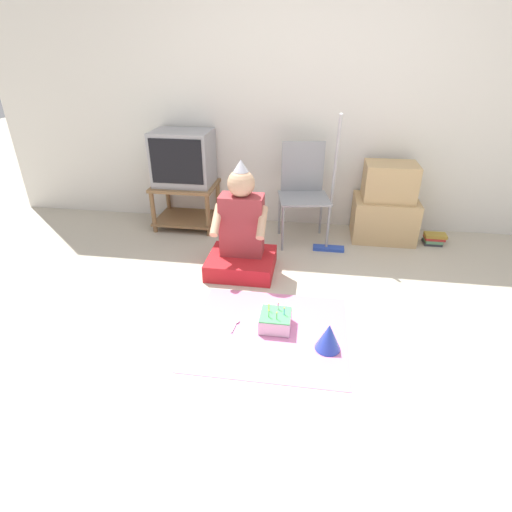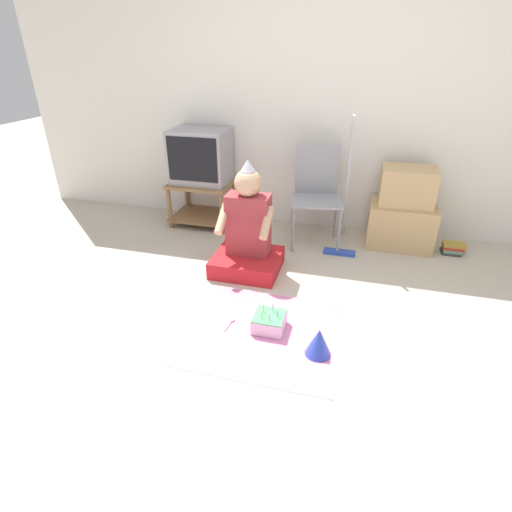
# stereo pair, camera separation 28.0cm
# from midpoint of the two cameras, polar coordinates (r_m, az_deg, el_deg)

# --- Properties ---
(ground_plane) EXTENTS (16.00, 16.00, 0.00)m
(ground_plane) POSITION_cam_midpoint_polar(r_m,az_deg,el_deg) (2.50, 2.40, -13.83)
(ground_plane) COLOR #BCB29E
(wall_back) EXTENTS (6.40, 0.06, 2.55)m
(wall_back) POSITION_cam_midpoint_polar(r_m,az_deg,el_deg) (3.94, 6.42, 22.15)
(wall_back) COLOR silver
(wall_back) RESTS_ON ground_plane
(tv_stand) EXTENTS (0.62, 0.49, 0.44)m
(tv_stand) POSITION_cam_midpoint_polar(r_m,az_deg,el_deg) (4.15, -11.83, 7.65)
(tv_stand) COLOR olive
(tv_stand) RESTS_ON ground_plane
(tv) EXTENTS (0.55, 0.42, 0.51)m
(tv) POSITION_cam_midpoint_polar(r_m,az_deg,el_deg) (4.04, -12.38, 13.50)
(tv) COLOR #99999E
(tv) RESTS_ON tv_stand
(folding_chair) EXTENTS (0.51, 0.47, 0.90)m
(folding_chair) POSITION_cam_midpoint_polar(r_m,az_deg,el_deg) (3.71, 4.60, 9.82)
(folding_chair) COLOR gray
(folding_chair) RESTS_ON ground_plane
(cardboard_box_stack) EXTENTS (0.58, 0.44, 0.73)m
(cardboard_box_stack) POSITION_cam_midpoint_polar(r_m,az_deg,el_deg) (3.92, 16.12, 6.83)
(cardboard_box_stack) COLOR tan
(cardboard_box_stack) RESTS_ON ground_plane
(dust_mop) EXTENTS (0.28, 0.44, 1.19)m
(dust_mop) POSITION_cam_midpoint_polar(r_m,az_deg,el_deg) (3.64, 8.57, 6.47)
(dust_mop) COLOR #2D4CB2
(dust_mop) RESTS_ON ground_plane
(book_pile) EXTENTS (0.20, 0.14, 0.10)m
(book_pile) POSITION_cam_midpoint_polar(r_m,az_deg,el_deg) (4.04, 22.28, 2.24)
(book_pile) COLOR #333338
(book_pile) RESTS_ON ground_plane
(person_seated) EXTENTS (0.54, 0.48, 0.91)m
(person_seated) POSITION_cam_midpoint_polar(r_m,az_deg,el_deg) (3.21, -4.58, 2.68)
(person_seated) COLOR red
(person_seated) RESTS_ON ground_plane
(party_cloth) EXTENTS (1.01, 0.90, 0.01)m
(party_cloth) POSITION_cam_midpoint_polar(r_m,az_deg,el_deg) (2.65, -1.16, -10.82)
(party_cloth) COLOR pink
(party_cloth) RESTS_ON ground_plane
(birthday_cake) EXTENTS (0.20, 0.20, 0.16)m
(birthday_cake) POSITION_cam_midpoint_polar(r_m,az_deg,el_deg) (2.65, -0.27, -9.29)
(birthday_cake) COLOR silver
(birthday_cake) RESTS_ON party_cloth
(party_hat_blue) EXTENTS (0.16, 0.16, 0.18)m
(party_hat_blue) POSITION_cam_midpoint_polar(r_m,az_deg,el_deg) (2.48, 7.13, -11.48)
(party_hat_blue) COLOR blue
(party_hat_blue) RESTS_ON party_cloth
(plastic_spoon_near) EXTENTS (0.04, 0.15, 0.01)m
(plastic_spoon_near) POSITION_cam_midpoint_polar(r_m,az_deg,el_deg) (2.72, -5.86, -9.52)
(plastic_spoon_near) COLOR white
(plastic_spoon_near) RESTS_ON party_cloth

